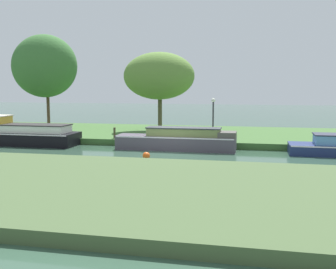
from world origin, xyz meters
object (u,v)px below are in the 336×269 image
black_narrowboat (21,135)px  lamp_post (213,113)px  slate_cruiser (179,140)px  channel_buoy (146,156)px  willow_tree_left (44,66)px  willow_tree_centre (159,76)px  mooring_post_near (115,133)px

black_narrowboat → lamp_post: bearing=8.7°
slate_cruiser → channel_buoy: slate_cruiser is taller
willow_tree_left → willow_tree_centre: (9.53, -0.36, -0.84)m
slate_cruiser → channel_buoy: size_ratio=18.21×
slate_cruiser → willow_tree_left: bearing=150.8°
black_narrowboat → lamp_post: 12.39m
slate_cruiser → mooring_post_near: slate_cruiser is taller
slate_cruiser → willow_tree_left: 14.86m
black_narrowboat → willow_tree_left: size_ratio=1.02×
willow_tree_left → mooring_post_near: willow_tree_left is taller
willow_tree_centre → channel_buoy: size_ratio=15.09×
slate_cruiser → willow_tree_centre: bearing=113.0°
black_narrowboat → lamp_post: (12.17, 1.87, 1.42)m
mooring_post_near → channel_buoy: bearing=-54.6°
slate_cruiser → willow_tree_left: (-12.29, 6.88, 4.73)m
willow_tree_left → slate_cruiser: bearing=-29.2°
willow_tree_left → willow_tree_centre: willow_tree_left is taller
lamp_post → mooring_post_near: size_ratio=3.68×
willow_tree_centre → channel_buoy: willow_tree_centre is taller
black_narrowboat → willow_tree_centre: size_ratio=1.30×
lamp_post → willow_tree_centre: bearing=134.6°
lamp_post → mooring_post_near: 6.45m
willow_tree_centre → lamp_post: (4.58, -4.65, -2.42)m
slate_cruiser → lamp_post: lamp_post is taller
willow_tree_left → lamp_post: bearing=-19.6°
black_narrowboat → slate_cruiser: (10.35, -0.00, -0.05)m
willow_tree_left → black_narrowboat: bearing=-74.3°
willow_tree_centre → mooring_post_near: size_ratio=8.29×
black_narrowboat → channel_buoy: bearing=-20.6°
willow_tree_left → mooring_post_near: (7.82, -5.56, -4.57)m
mooring_post_near → slate_cruiser: bearing=-16.5°
willow_tree_left → lamp_post: willow_tree_left is taller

